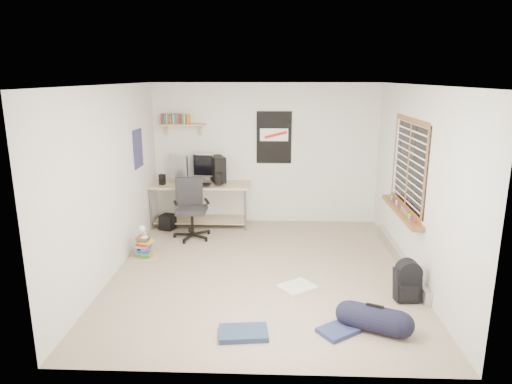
{
  "coord_description": "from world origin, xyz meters",
  "views": [
    {
      "loc": [
        0.14,
        -5.82,
        2.61
      ],
      "look_at": [
        -0.09,
        0.24,
        1.06
      ],
      "focal_mm": 32.0,
      "sensor_mm": 36.0,
      "label": 1
    }
  ],
  "objects_px": {
    "book_stack": "(144,248)",
    "office_chair": "(192,209)",
    "desk": "(201,205)",
    "duffel_bag": "(374,319)",
    "backpack": "(407,285)"
  },
  "relations": [
    {
      "from": "desk",
      "to": "duffel_bag",
      "type": "height_order",
      "value": "desk"
    },
    {
      "from": "backpack",
      "to": "book_stack",
      "type": "xyz_separation_m",
      "value": [
        -3.5,
        1.2,
        -0.05
      ]
    },
    {
      "from": "office_chair",
      "to": "book_stack",
      "type": "xyz_separation_m",
      "value": [
        -0.56,
        -0.87,
        -0.34
      ]
    },
    {
      "from": "book_stack",
      "to": "office_chair",
      "type": "bearing_deg",
      "value": 57.15
    },
    {
      "from": "desk",
      "to": "office_chair",
      "type": "distance_m",
      "value": 0.72
    },
    {
      "from": "desk",
      "to": "book_stack",
      "type": "xyz_separation_m",
      "value": [
        -0.6,
        -1.58,
        -0.21
      ]
    },
    {
      "from": "duffel_bag",
      "to": "book_stack",
      "type": "distance_m",
      "value": 3.52
    },
    {
      "from": "backpack",
      "to": "book_stack",
      "type": "relative_size",
      "value": 1.0
    },
    {
      "from": "office_chair",
      "to": "book_stack",
      "type": "height_order",
      "value": "office_chair"
    },
    {
      "from": "desk",
      "to": "book_stack",
      "type": "distance_m",
      "value": 1.7
    },
    {
      "from": "desk",
      "to": "backpack",
      "type": "distance_m",
      "value": 4.02
    },
    {
      "from": "duffel_bag",
      "to": "book_stack",
      "type": "height_order",
      "value": "duffel_bag"
    },
    {
      "from": "office_chair",
      "to": "book_stack",
      "type": "distance_m",
      "value": 1.09
    },
    {
      "from": "desk",
      "to": "office_chair",
      "type": "relative_size",
      "value": 1.78
    },
    {
      "from": "desk",
      "to": "book_stack",
      "type": "relative_size",
      "value": 4.42
    }
  ]
}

